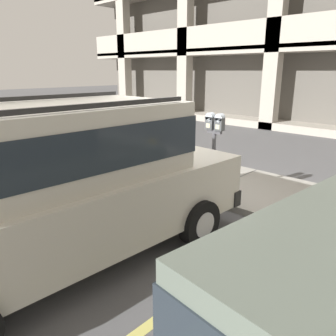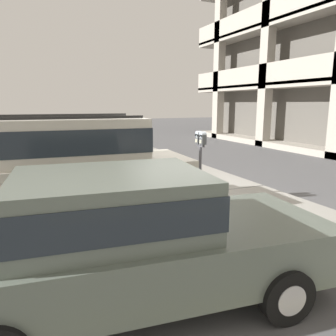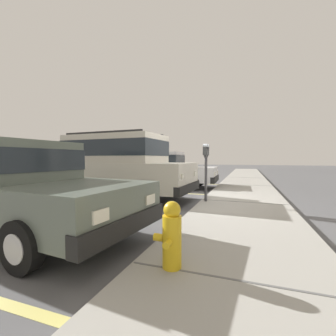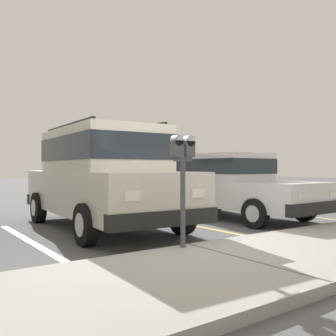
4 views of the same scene
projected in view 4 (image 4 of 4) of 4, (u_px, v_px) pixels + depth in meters
ground_plane at (179, 253)px, 5.46m from camera, size 80.00×80.00×0.10m
sidewalk at (246, 264)px, 4.41m from camera, size 40.00×2.20×0.12m
parking_stall_lines at (39, 247)px, 5.67m from camera, size 13.03×4.80×0.01m
silver_suv at (103, 173)px, 7.46m from camera, size 2.17×4.86×2.03m
red_sedan at (230, 184)px, 9.03m from camera, size 1.93×4.53×1.54m
parking_meter_near at (183, 164)px, 5.06m from camera, size 0.35×0.12×1.52m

